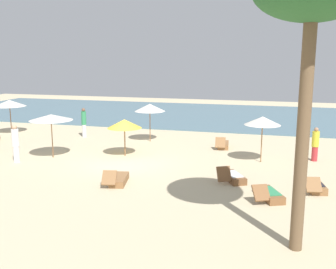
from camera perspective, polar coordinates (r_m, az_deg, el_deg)
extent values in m
plane|color=beige|center=(19.86, -6.34, -4.01)|extent=(60.00, 60.00, 0.00)
cube|color=slate|center=(35.88, 3.73, 2.92)|extent=(48.00, 16.00, 0.06)
cylinder|color=brown|center=(21.29, -16.40, -0.29)|extent=(0.05, 0.05, 2.23)
cone|color=silver|center=(21.12, -16.55, 2.39)|extent=(2.21, 2.21, 0.31)
cylinder|color=olive|center=(20.09, 13.38, -0.77)|extent=(0.05, 0.05, 2.25)
cone|color=silver|center=(19.91, 13.50, 1.95)|extent=(1.79, 1.79, 0.42)
cylinder|color=olive|center=(20.97, -6.26, -0.52)|extent=(0.06, 0.06, 1.91)
cone|color=gold|center=(20.82, -6.31, 1.56)|extent=(1.81, 1.81, 0.46)
cylinder|color=brown|center=(28.84, -21.79, 2.32)|extent=(0.06, 0.06, 2.26)
cone|color=silver|center=(28.72, -21.93, 4.22)|extent=(2.15, 2.15, 0.43)
cylinder|color=brown|center=(24.36, -2.62, 1.65)|extent=(0.05, 0.05, 2.30)
cone|color=silver|center=(24.22, -2.64, 3.91)|extent=(1.87, 1.87, 0.46)
cube|color=olive|center=(23.14, 7.99, -1.51)|extent=(0.76, 1.56, 0.28)
cube|color=olive|center=(22.41, 7.58, -1.16)|extent=(0.62, 0.51, 0.56)
cube|color=olive|center=(16.70, -7.06, -6.49)|extent=(0.89, 1.59, 0.28)
cube|color=olive|center=(16.07, -8.49, -6.21)|extent=(0.66, 0.60, 0.52)
cube|color=olive|center=(16.81, 20.43, -7.01)|extent=(0.86, 1.58, 0.28)
cube|color=olive|center=(16.07, 20.25, -6.82)|extent=(0.65, 0.61, 0.50)
cube|color=#26262D|center=(16.77, 20.46, -6.50)|extent=(0.69, 1.12, 0.03)
cube|color=brown|center=(15.31, 14.44, -8.43)|extent=(1.17, 1.61, 0.28)
cube|color=brown|center=(14.62, 13.29, -8.19)|extent=(0.73, 0.70, 0.51)
cube|color=#338C59|center=(15.26, 14.47, -7.88)|extent=(0.90, 1.17, 0.03)
cube|color=brown|center=(17.10, 9.43, -6.13)|extent=(1.24, 1.60, 0.28)
cube|color=brown|center=(16.46, 8.07, -5.67)|extent=(0.67, 0.58, 0.61)
cube|color=white|center=(17.05, 9.45, -5.63)|extent=(0.95, 1.17, 0.03)
cylinder|color=white|center=(26.39, -12.00, 0.53)|extent=(0.36, 0.36, 0.83)
cylinder|color=#338C59|center=(26.25, -12.08, 2.35)|extent=(0.43, 0.43, 0.86)
sphere|color=brown|center=(26.18, -12.12, 3.50)|extent=(0.23, 0.23, 0.23)
cylinder|color=white|center=(21.06, -21.04, -2.67)|extent=(0.35, 0.35, 0.82)
cylinder|color=white|center=(20.88, -21.20, -0.43)|extent=(0.41, 0.41, 0.86)
sphere|color=tan|center=(20.79, -21.30, 1.01)|extent=(0.23, 0.23, 0.23)
cylinder|color=#BF3338|center=(21.25, 20.41, -2.62)|extent=(0.37, 0.37, 0.75)
cylinder|color=yellow|center=(21.09, 20.55, -0.61)|extent=(0.43, 0.43, 0.78)
sphere|color=#A37556|center=(21.00, 20.64, 0.68)|extent=(0.21, 0.21, 0.21)
cylinder|color=brown|center=(10.82, 18.90, -0.29)|extent=(0.34, 0.34, 6.30)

